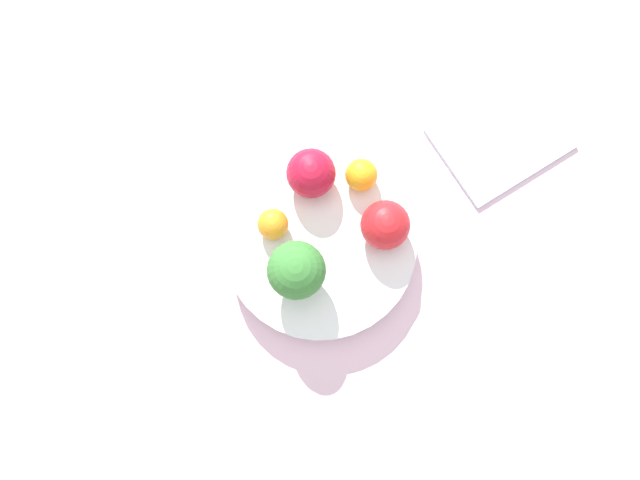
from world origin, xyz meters
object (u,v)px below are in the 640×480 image
bowl (320,245)px  apple_red (385,225)px  napkin (501,138)px  orange_front (273,224)px  apple_green (311,173)px  broccoli (296,270)px  orange_back (361,175)px

bowl → apple_red: 0.08m
napkin → bowl: bearing=-10.1°
apple_red → napkin: size_ratio=0.33×
orange_front → apple_green: bearing=-169.0°
bowl → orange_front: (0.03, -0.05, 0.04)m
apple_red → napkin: apple_red is taller
apple_green → orange_front: apple_green is taller
broccoli → apple_red: 0.11m
orange_back → napkin: size_ratio=0.22×
apple_green → bowl: bearing=56.2°
apple_green → orange_back: apple_green is taller
orange_back → bowl: bearing=15.8°
orange_front → napkin: orange_front is taller
broccoli → napkin: size_ratio=0.46×
broccoli → apple_red: size_ratio=1.41×
apple_red → apple_green: size_ratio=0.99×
orange_back → napkin: (-0.17, 0.07, -0.05)m
bowl → apple_red: (-0.06, 0.04, 0.05)m
apple_red → apple_green: same height
bowl → orange_back: bearing=-164.2°
bowl → apple_red: bearing=148.8°
apple_red → napkin: bearing=177.6°
broccoli → orange_back: broccoli is taller
apple_green → orange_front: 0.07m
orange_front → apple_red: bearing=136.8°
bowl → broccoli: bearing=16.1°
apple_green → orange_back: (-0.04, 0.04, -0.01)m
apple_red → apple_green: bearing=-77.6°
apple_green → napkin: apple_green is taller
broccoli → apple_red: bearing=167.0°
orange_back → orange_front: bearing=-11.9°
bowl → napkin: (-0.25, 0.04, -0.02)m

